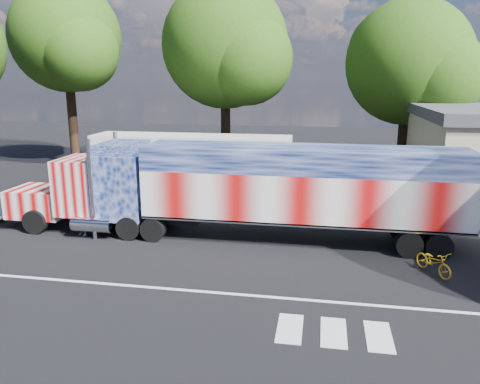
% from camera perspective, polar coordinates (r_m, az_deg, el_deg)
% --- Properties ---
extents(ground, '(100.00, 100.00, 0.00)m').
position_cam_1_polar(ground, '(18.26, -1.67, -8.04)').
color(ground, black).
extents(lane_markings, '(30.00, 2.67, 0.01)m').
position_cam_1_polar(lane_markings, '(14.62, 2.00, -13.90)').
color(lane_markings, silver).
rests_on(lane_markings, ground).
extents(semi_truck, '(20.30, 3.21, 4.33)m').
position_cam_1_polar(semi_truck, '(19.85, 0.32, 0.52)').
color(semi_truck, black).
rests_on(semi_truck, ground).
extents(coach_bus, '(11.84, 2.76, 3.45)m').
position_cam_1_polar(coach_bus, '(28.20, -5.93, 3.53)').
color(coach_bus, white).
rests_on(coach_bus, ground).
extents(woman, '(0.74, 0.64, 1.72)m').
position_cam_1_polar(woman, '(21.64, -18.79, -2.86)').
color(woman, slate).
rests_on(woman, ground).
extents(bicycle, '(1.37, 1.76, 0.89)m').
position_cam_1_polar(bicycle, '(18.08, 22.54, -7.87)').
color(bicycle, gold).
rests_on(bicycle, ground).
extents(tree_ne_a, '(9.03, 8.60, 12.07)m').
position_cam_1_polar(tree_ne_a, '(35.39, 20.13, 14.54)').
color(tree_ne_a, black).
rests_on(tree_ne_a, ground).
extents(tree_nw_a, '(8.57, 8.16, 13.78)m').
position_cam_1_polar(tree_nw_a, '(38.93, -20.33, 17.21)').
color(tree_nw_a, black).
rests_on(tree_nw_a, ground).
extents(tree_n_mid, '(9.41, 8.96, 13.49)m').
position_cam_1_polar(tree_n_mid, '(34.72, -1.60, 17.39)').
color(tree_n_mid, black).
rests_on(tree_n_mid, ground).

